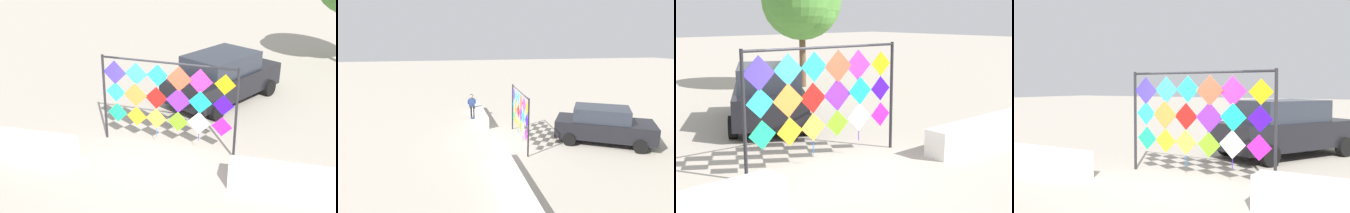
{
  "view_description": "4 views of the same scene",
  "coord_description": "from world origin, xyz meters",
  "views": [
    {
      "loc": [
        2.77,
        -9.33,
        5.72
      ],
      "look_at": [
        0.33,
        0.1,
        1.55
      ],
      "focal_mm": 45.01,
      "sensor_mm": 36.0,
      "label": 1
    },
    {
      "loc": [
        12.25,
        -2.56,
        4.75
      ],
      "look_at": [
        -0.22,
        0.23,
        1.69
      ],
      "focal_mm": 29.04,
      "sensor_mm": 36.0,
      "label": 2
    },
    {
      "loc": [
        -5.82,
        -6.56,
        3.1
      ],
      "look_at": [
        0.56,
        0.74,
        1.18
      ],
      "focal_mm": 48.97,
      "sensor_mm": 36.0,
      "label": 3
    },
    {
      "loc": [
        4.22,
        -7.14,
        2.15
      ],
      "look_at": [
        -0.04,
        0.38,
        1.7
      ],
      "focal_mm": 41.53,
      "sensor_mm": 36.0,
      "label": 4
    }
  ],
  "objects": [
    {
      "name": "kite_display_rack",
      "position": [
        0.11,
        0.82,
        1.56
      ],
      "size": [
        3.81,
        0.33,
        2.52
      ],
      "color": "#232328",
      "rests_on": "ground"
    },
    {
      "name": "plaza_ledge_left",
      "position": [
        -4.38,
        -0.6,
        0.32
      ],
      "size": [
        4.72,
        0.56,
        0.63
      ],
      "primitive_type": "cube",
      "color": "silver",
      "rests_on": "ground"
    },
    {
      "name": "parked_car",
      "position": [
        1.12,
        4.7,
        0.88
      ],
      "size": [
        3.9,
        4.81,
        1.73
      ],
      "color": "black",
      "rests_on": "ground"
    },
    {
      "name": "ground",
      "position": [
        0.0,
        0.0,
        0.0
      ],
      "size": [
        120.0,
        120.0,
        0.0
      ],
      "primitive_type": "plane",
      "color": "#ADA393"
    }
  ]
}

